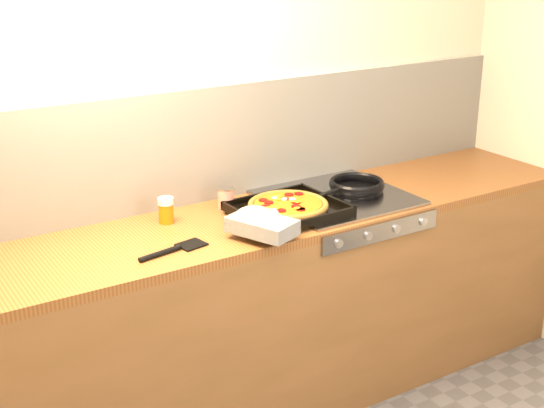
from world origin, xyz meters
TOP-DOWN VIEW (x-y plane):
  - room_shell at (0.00, 1.39)m, footprint 3.20×3.20m
  - counter_run at (0.00, 1.10)m, footprint 3.20×0.62m
  - stovetop at (0.45, 1.10)m, footprint 0.60×0.56m
  - pizza_on_tray at (0.09, 1.00)m, footprint 0.57×0.51m
  - frying_pan at (0.56, 1.11)m, footprint 0.43×0.30m
  - tomato_can at (-0.03, 1.24)m, footprint 0.09×0.09m
  - juice_glass at (-0.31, 1.24)m, footprint 0.08×0.08m
  - wooden_spoon at (0.15, 1.27)m, footprint 0.30×0.05m
  - black_spatula at (-0.41, 0.95)m, footprint 0.29×0.10m

SIDE VIEW (x-z plane):
  - counter_run at x=0.00m, z-range 0.00..0.90m
  - stovetop at x=0.45m, z-range 0.90..0.92m
  - black_spatula at x=-0.41m, z-range 0.90..0.92m
  - wooden_spoon at x=0.15m, z-range 0.90..0.92m
  - frying_pan at x=0.56m, z-range 0.92..0.96m
  - pizza_on_tray at x=0.09m, z-range 0.91..0.98m
  - tomato_can at x=-0.03m, z-range 0.90..1.00m
  - juice_glass at x=-0.31m, z-range 0.90..1.01m
  - room_shell at x=0.00m, z-range -0.45..2.75m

